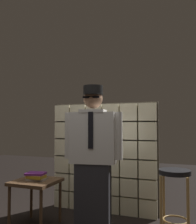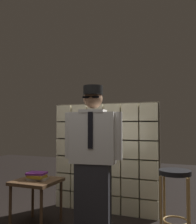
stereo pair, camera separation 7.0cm
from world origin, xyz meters
name	(u,v)px [view 1 (the left image)]	position (x,y,z in m)	size (l,w,h in m)	color
glass_block_wall	(103,158)	(0.00, 1.14, 0.77)	(1.58, 0.10, 1.58)	beige
standing_person	(93,157)	(0.16, 0.34, 0.88)	(0.68, 0.32, 1.70)	#28282D
bar_stool	(175,188)	(1.03, 0.54, 0.57)	(0.34, 0.34, 0.76)	black
side_table	(36,186)	(-0.61, 0.37, 0.48)	(0.52, 0.52, 0.56)	#513823
book_stack	(36,176)	(-0.60, 0.36, 0.61)	(0.27, 0.21, 0.09)	gray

